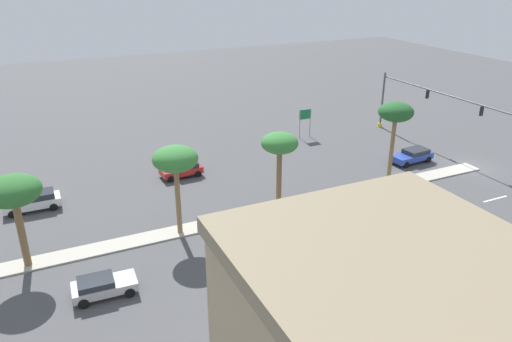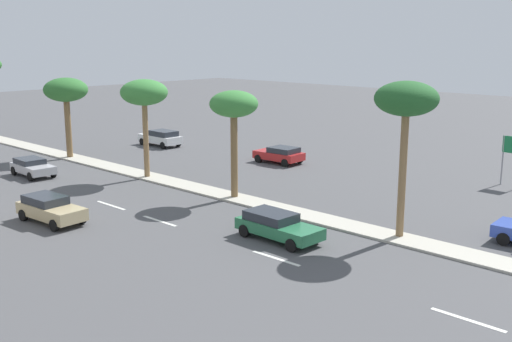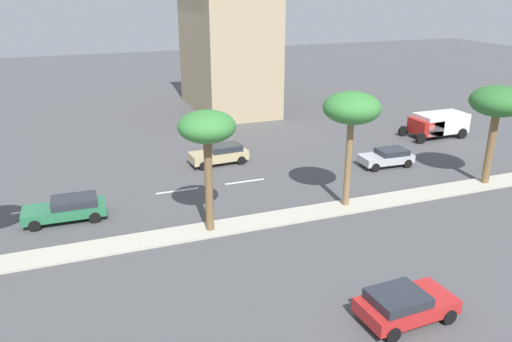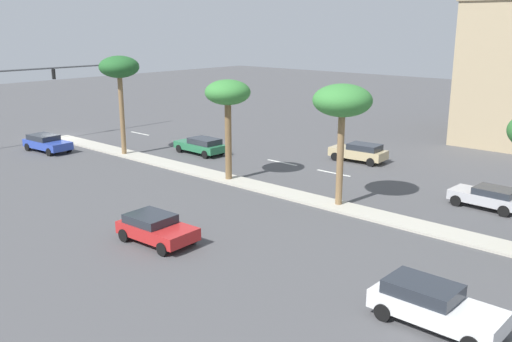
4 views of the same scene
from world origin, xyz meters
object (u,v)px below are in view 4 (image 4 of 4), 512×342
object	(u,v)px
palm_tree_near	(342,103)
sedan_white_center	(433,304)
sedan_silver_trailing	(488,196)
palm_tree_leading	(119,69)
sedan_tan_front	(359,152)
sedan_green_left	(201,145)
palm_tree_left	(228,95)
sedan_blue_near	(47,143)
sedan_red_leading	(156,228)

from	to	relation	value
palm_tree_near	sedan_white_center	world-z (taller)	palm_tree_near
sedan_silver_trailing	palm_tree_leading	bearing A→B (deg)	-77.83
sedan_white_center	sedan_tan_front	xyz separation A→B (m)	(-19.17, -14.72, -0.02)
palm_tree_leading	sedan_green_left	xyz separation A→B (m)	(-4.38, 4.35, -6.08)
sedan_green_left	palm_tree_left	bearing A→B (deg)	59.80
palm_tree_near	sedan_blue_near	world-z (taller)	palm_tree_near
sedan_silver_trailing	sedan_blue_near	bearing A→B (deg)	-74.25
palm_tree_left	sedan_green_left	distance (m)	9.75
palm_tree_near	sedan_green_left	world-z (taller)	palm_tree_near
sedan_green_left	sedan_silver_trailing	size ratio (longest dim) A/B	1.15
sedan_red_leading	sedan_blue_near	distance (m)	23.57
sedan_silver_trailing	sedan_white_center	distance (m)	14.69
palm_tree_near	sedan_white_center	size ratio (longest dim) A/B	1.54
sedan_white_center	sedan_tan_front	world-z (taller)	sedan_white_center
palm_tree_near	sedan_blue_near	xyz separation A→B (m)	(3.89, -26.08, -5.26)
sedan_white_center	palm_tree_near	bearing A→B (deg)	-132.42
sedan_silver_trailing	sedan_red_leading	world-z (taller)	sedan_red_leading
sedan_red_leading	sedan_tan_front	xyz separation A→B (m)	(-20.70, -1.41, 0.04)
palm_tree_left	sedan_silver_trailing	bearing A→B (deg)	110.25
sedan_blue_near	palm_tree_leading	bearing A→B (deg)	120.29
palm_tree_near	sedan_tan_front	size ratio (longest dim) A/B	1.57
sedan_silver_trailing	sedan_white_center	bearing A→B (deg)	12.87
sedan_red_leading	palm_tree_left	bearing A→B (deg)	-153.35
palm_tree_left	palm_tree_near	world-z (taller)	palm_tree_near
palm_tree_leading	sedan_blue_near	xyz separation A→B (m)	(3.44, -5.89, -6.07)
sedan_silver_trailing	sedan_red_leading	bearing A→B (deg)	-32.34
sedan_green_left	sedan_silver_trailing	world-z (taller)	sedan_green_left
palm_tree_left	palm_tree_near	size ratio (longest dim) A/B	0.96
palm_tree_leading	sedan_silver_trailing	distance (m)	28.05
sedan_red_leading	sedan_white_center	xyz separation A→B (m)	(-1.52, 13.31, 0.06)
sedan_red_leading	sedan_white_center	bearing A→B (deg)	96.53
palm_tree_leading	sedan_tan_front	size ratio (longest dim) A/B	1.76
sedan_tan_front	palm_tree_left	bearing A→B (deg)	-19.65
sedan_tan_front	sedan_silver_trailing	bearing A→B (deg)	67.03
sedan_green_left	palm_tree_near	bearing A→B (deg)	76.04
palm_tree_near	sedan_silver_trailing	xyz separation A→B (m)	(-5.32, 6.57, -5.30)
sedan_green_left	sedan_blue_near	distance (m)	12.89
palm_tree_leading	palm_tree_near	size ratio (longest dim) A/B	1.12
palm_tree_left	palm_tree_near	distance (m)	8.61
sedan_silver_trailing	palm_tree_near	bearing A→B (deg)	-51.00
palm_tree_near	sedan_red_leading	size ratio (longest dim) A/B	1.73
palm_tree_leading	palm_tree_left	size ratio (longest dim) A/B	1.17
sedan_white_center	palm_tree_left	bearing A→B (deg)	-115.31
palm_tree_near	sedan_blue_near	bearing A→B (deg)	-81.52
palm_tree_leading	sedan_blue_near	size ratio (longest dim) A/B	1.69
palm_tree_leading	sedan_tan_front	world-z (taller)	palm_tree_leading
palm_tree_left	sedan_tan_front	distance (m)	12.15
palm_tree_near	sedan_white_center	distance (m)	14.32
palm_tree_leading	sedan_silver_trailing	bearing A→B (deg)	102.17
sedan_blue_near	sedan_tan_front	world-z (taller)	sedan_tan_front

